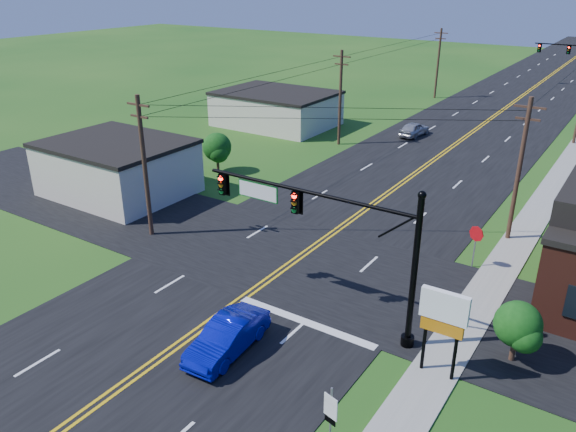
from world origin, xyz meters
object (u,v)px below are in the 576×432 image
Objects in this scene: blue_car at (228,337)px; route_sign at (331,412)px; signal_mast_far at (575,56)px; signal_mast_main at (324,227)px; stop_sign at (476,238)px.

blue_car is 1.89× the size of route_sign.
signal_mast_far is 2.35× the size of blue_car.
signal_mast_main is at bearing 63.91° from blue_car.
route_sign is at bearing -57.78° from signal_mast_main.
stop_sign is (4.60, -63.02, -2.69)m from signal_mast_far.
signal_mast_far is 79.14m from route_sign.
signal_mast_far is 4.26× the size of stop_sign.
blue_car is at bearing 176.11° from route_sign.
signal_mast_far is 4.45× the size of route_sign.
signal_mast_main is 4.58× the size of route_sign.
stop_sign reaches higher than route_sign.
stop_sign is (4.70, 8.98, -2.89)m from signal_mast_main.
stop_sign is (6.70, 13.80, 1.09)m from blue_car.
route_sign is (4.29, -78.96, -3.11)m from signal_mast_far.
signal_mast_main is 10.54m from stop_sign.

